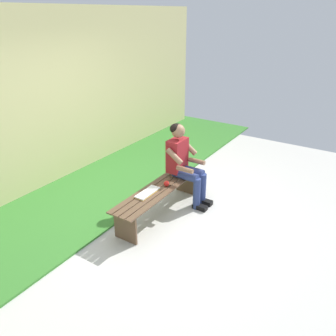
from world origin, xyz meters
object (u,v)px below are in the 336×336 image
bench_near (159,194)px  apple (167,184)px  book_open (148,193)px  person_seated (184,161)px

bench_near → apple: (-0.10, 0.06, 0.14)m
apple → book_open: apple is taller
apple → book_open: size_ratio=0.20×
apple → person_seated: bearing=174.3°
person_seated → apple: 0.46m
bench_near → book_open: 0.25m
apple → book_open: bearing=-17.7°
person_seated → book_open: 0.78m
bench_near → person_seated: 0.63m
book_open → bench_near: bearing=168.2°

